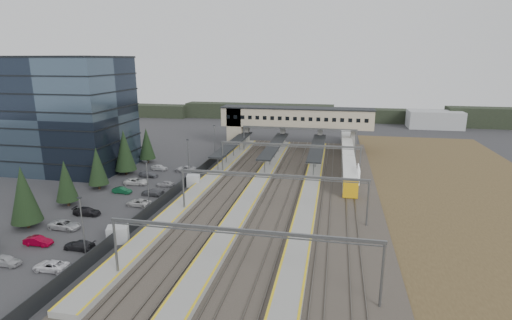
% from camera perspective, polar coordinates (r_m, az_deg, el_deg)
% --- Properties ---
extents(ground, '(220.00, 220.00, 0.00)m').
position_cam_1_polar(ground, '(71.40, -6.34, -5.23)').
color(ground, '#2B2B2D').
rests_on(ground, ground).
extents(office_building, '(24.30, 18.30, 24.30)m').
position_cam_1_polar(office_building, '(95.65, -25.38, 5.98)').
color(office_building, '#394B5C').
rests_on(office_building, ground).
extents(conifer_row, '(4.42, 49.82, 9.50)m').
position_cam_1_polar(conifer_row, '(76.26, -23.32, -1.26)').
color(conifer_row, black).
rests_on(conifer_row, ground).
extents(car_park, '(10.70, 44.57, 1.27)m').
position_cam_1_polar(car_park, '(71.20, -18.64, -5.46)').
color(car_park, '#A3A3A7').
rests_on(car_park, ground).
extents(lampposts, '(0.50, 53.25, 8.07)m').
position_cam_1_polar(lampposts, '(73.96, -12.05, -1.25)').
color(lampposts, slate).
rests_on(lampposts, ground).
extents(fence, '(0.08, 90.00, 2.00)m').
position_cam_1_polar(fence, '(77.65, -9.82, -2.96)').
color(fence, '#26282B').
rests_on(fence, ground).
extents(relay_cabin_near, '(3.18, 2.79, 2.21)m').
position_cam_1_polar(relay_cabin_near, '(56.88, -19.13, -10.00)').
color(relay_cabin_near, '#A0A3A6').
rests_on(relay_cabin_near, ground).
extents(relay_cabin_far, '(2.82, 2.53, 2.21)m').
position_cam_1_polar(relay_cabin_far, '(77.39, -8.93, -2.91)').
color(relay_cabin_far, '#A0A3A6').
rests_on(relay_cabin_far, ground).
extents(rail_corridor, '(34.00, 90.00, 0.92)m').
position_cam_1_polar(rail_corridor, '(73.80, 1.79, -4.25)').
color(rail_corridor, '#333027').
rests_on(rail_corridor, ground).
extents(canopies, '(23.10, 30.00, 3.28)m').
position_cam_1_polar(canopies, '(94.18, 2.65, 2.11)').
color(canopies, black).
rests_on(canopies, ground).
extents(footbridge, '(40.40, 6.40, 11.20)m').
position_cam_1_polar(footbridge, '(107.99, 4.27, 5.82)').
color(footbridge, '#B9AD8D').
rests_on(footbridge, ground).
extents(gantries, '(28.40, 62.28, 7.17)m').
position_cam_1_polar(gantries, '(69.89, 3.70, -0.45)').
color(gantries, slate).
rests_on(gantries, ground).
extents(train, '(2.63, 54.92, 3.31)m').
position_cam_1_polar(train, '(97.03, 12.92, 0.89)').
color(train, white).
rests_on(train, ground).
extents(billboard, '(0.20, 5.41, 4.49)m').
position_cam_1_polar(billboard, '(75.78, 14.44, -2.09)').
color(billboard, slate).
rests_on(billboard, ground).
extents(scrub_east, '(34.00, 120.00, 0.06)m').
position_cam_1_polar(scrub_east, '(76.84, 29.15, -5.57)').
color(scrub_east, '#483A21').
rests_on(scrub_east, ground).
extents(treeline_far, '(170.00, 19.00, 7.00)m').
position_cam_1_polar(treeline_far, '(157.69, 12.42, 6.36)').
color(treeline_far, black).
rests_on(treeline_far, ground).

